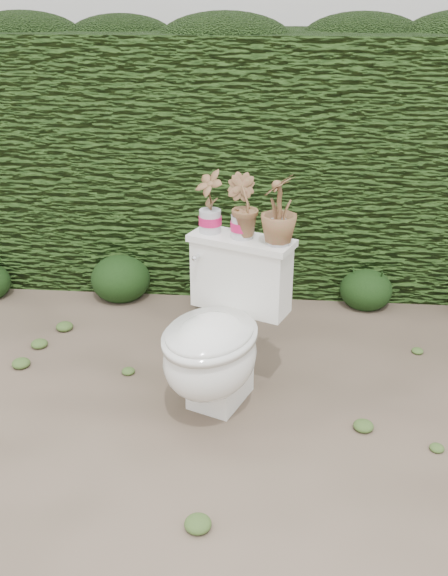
# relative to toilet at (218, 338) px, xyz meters

# --- Properties ---
(ground) EXTENTS (60.00, 60.00, 0.00)m
(ground) POSITION_rel_toilet_xyz_m (-0.02, 0.07, -0.36)
(ground) COLOR #816D59
(ground) RESTS_ON ground
(hedge) EXTENTS (8.00, 1.00, 1.60)m
(hedge) POSITION_rel_toilet_xyz_m (-0.02, 1.67, 0.44)
(hedge) COLOR #35581D
(hedge) RESTS_ON ground
(toilet) EXTENTS (0.68, 0.80, 0.78)m
(toilet) POSITION_rel_toilet_xyz_m (0.00, 0.00, 0.00)
(toilet) COLOR white
(toilet) RESTS_ON ground
(potted_plant_left) EXTENTS (0.18, 0.18, 0.28)m
(potted_plant_left) POSITION_rel_toilet_xyz_m (-0.06, 0.28, 0.56)
(potted_plant_left) COLOR #376D21
(potted_plant_left) RESTS_ON toilet
(potted_plant_center) EXTENTS (0.20, 0.19, 0.28)m
(potted_plant_center) POSITION_rel_toilet_xyz_m (0.09, 0.22, 0.56)
(potted_plant_center) COLOR #376D21
(potted_plant_center) RESTS_ON toilet
(potted_plant_right) EXTENTS (0.22, 0.22, 0.31)m
(potted_plant_right) POSITION_rel_toilet_xyz_m (0.26, 0.15, 0.57)
(potted_plant_right) COLOR #376D21
(potted_plant_right) RESTS_ON toilet
(liriope_clump_2) EXTENTS (0.38, 0.38, 0.31)m
(liriope_clump_2) POSITION_rel_toilet_xyz_m (-0.75, 1.13, -0.20)
(liriope_clump_2) COLOR #1E3B14
(liriope_clump_2) RESTS_ON ground
(liriope_clump_3) EXTENTS (0.31, 0.31, 0.25)m
(liriope_clump_3) POSITION_rel_toilet_xyz_m (-0.10, 1.04, -0.23)
(liriope_clump_3) COLOR #1E3B14
(liriope_clump_3) RESTS_ON ground
(liriope_clump_4) EXTENTS (0.33, 0.33, 0.26)m
(liriope_clump_4) POSITION_rel_toilet_xyz_m (0.83, 1.14, -0.22)
(liriope_clump_4) COLOR #1E3B14
(liriope_clump_4) RESTS_ON ground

